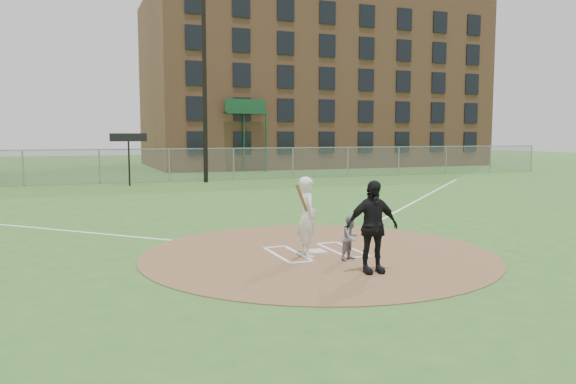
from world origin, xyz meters
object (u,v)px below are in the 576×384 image
object	(u,v)px
catcher	(351,238)
batter_at_plate	(307,217)
home_plate	(315,251)
umpire	(372,227)

from	to	relation	value
catcher	batter_at_plate	world-z (taller)	batter_at_plate
home_plate	batter_at_plate	bearing A→B (deg)	-135.59
catcher	batter_at_plate	size ratio (longest dim) A/B	0.54
home_plate	catcher	world-z (taller)	catcher
catcher	umpire	bearing A→B (deg)	-121.46
umpire	batter_at_plate	xyz separation A→B (m)	(-0.64, 1.90, -0.02)
umpire	batter_at_plate	distance (m)	2.00
catcher	umpire	size ratio (longest dim) A/B	0.53
home_plate	batter_at_plate	size ratio (longest dim) A/B	0.25
home_plate	batter_at_plate	distance (m)	1.06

